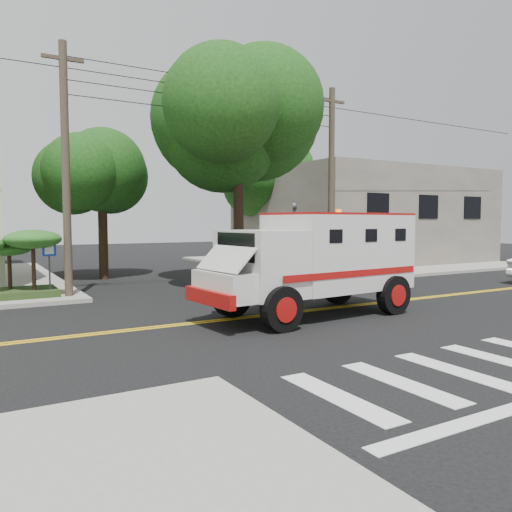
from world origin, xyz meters
TOP-DOWN VIEW (x-y plane):
  - ground at (0.00, 0.00)m, footprint 100.00×100.00m
  - sidewalk_ne at (13.50, 13.50)m, footprint 17.00×17.00m
  - building_right at (15.00, 14.00)m, footprint 14.00×12.00m
  - utility_pole_left at (-5.60, 6.00)m, footprint 0.28×0.28m
  - utility_pole_right at (6.30, 6.20)m, footprint 0.28×0.28m
  - tree_main at (1.94, 6.21)m, footprint 6.08×5.70m
  - tree_left at (-2.68, 11.79)m, footprint 4.48×4.20m
  - tree_right at (8.84, 15.77)m, footprint 4.80×4.50m
  - traffic_signal at (3.80, 5.60)m, footprint 0.15×0.18m
  - accessibility_sign at (-6.20, 6.17)m, footprint 0.45×0.10m
  - palm_planter at (-7.44, 6.62)m, footprint 3.52×2.63m
  - armored_truck at (0.29, -0.72)m, footprint 6.87×3.18m
  - pedestrian_a at (9.03, 5.50)m, footprint 0.80×0.73m
  - pedestrian_b at (7.58, 6.11)m, footprint 0.76×0.61m

SIDE VIEW (x-z plane):
  - ground at x=0.00m, z-range 0.00..0.00m
  - sidewalk_ne at x=13.50m, z-range 0.00..0.15m
  - pedestrian_b at x=7.58m, z-range 0.15..1.66m
  - pedestrian_a at x=9.03m, z-range 0.15..1.99m
  - accessibility_sign at x=-6.20m, z-range 0.35..2.38m
  - palm_planter at x=-7.44m, z-range 0.47..2.82m
  - armored_truck at x=0.29m, z-range 0.21..3.25m
  - traffic_signal at x=3.80m, z-range 0.43..4.03m
  - building_right at x=15.00m, z-range 0.15..6.15m
  - utility_pole_left at x=-5.60m, z-range 0.00..9.00m
  - utility_pole_right at x=6.30m, z-range 0.00..9.00m
  - tree_left at x=-2.68m, z-range 1.88..9.58m
  - tree_right at x=8.84m, z-range 1.99..10.19m
  - tree_main at x=1.94m, z-range 2.27..12.12m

